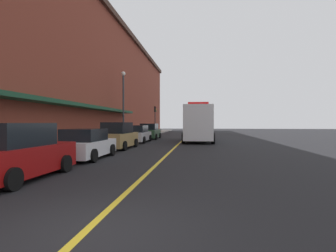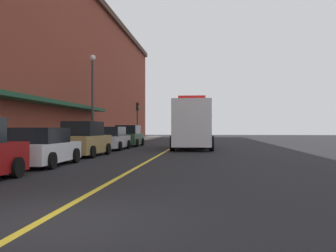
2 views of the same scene
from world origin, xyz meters
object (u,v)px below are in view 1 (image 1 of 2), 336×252
object	(u,v)px
box_truck	(198,124)
parking_meter_2	(135,130)
parked_car_1	(86,144)
traffic_light_near	(155,115)
parked_car_2	(118,136)
parking_meter_1	(26,141)
parked_car_0	(15,153)
parked_car_3	(138,134)
street_lamp_left	(123,98)
parked_car_4	(150,132)
parking_meter_0	(131,130)

from	to	relation	value
box_truck	parking_meter_2	size ratio (longest dim) A/B	6.56
parked_car_1	traffic_light_near	world-z (taller)	traffic_light_near
parked_car_2	parking_meter_1	xyz separation A→B (m)	(-1.41, -8.08, 0.19)
parked_car_0	parked_car_2	size ratio (longest dim) A/B	1.01
parked_car_0	parked_car_3	world-z (taller)	parked_car_0
parked_car_3	parking_meter_1	world-z (taller)	parked_car_3
parked_car_1	parking_meter_2	world-z (taller)	parked_car_1
box_truck	traffic_light_near	bearing A→B (deg)	-155.98
street_lamp_left	parked_car_2	bearing A→B (deg)	-75.99
parked_car_2	parking_meter_1	world-z (taller)	parked_car_2
parked_car_3	traffic_light_near	distance (m)	17.22
parked_car_4	box_truck	bearing A→B (deg)	-121.73
parking_meter_0	street_lamp_left	xyz separation A→B (m)	(-0.60, -0.91, 3.34)
box_truck	parking_meter_2	distance (m)	7.36
parked_car_2	parking_meter_1	size ratio (longest dim) A/B	3.33
parking_meter_2	traffic_light_near	distance (m)	13.02
parking_meter_0	street_lamp_left	world-z (taller)	street_lamp_left
parked_car_3	traffic_light_near	xyz separation A→B (m)	(-1.28, 17.00, 2.39)
parked_car_2	parking_meter_0	bearing A→B (deg)	10.62
parked_car_0	traffic_light_near	xyz separation A→B (m)	(-1.26, 33.77, 2.30)
parking_meter_2	parking_meter_0	bearing A→B (deg)	-90.00
parked_car_3	parking_meter_1	size ratio (longest dim) A/B	3.49
parked_car_0	street_lamp_left	world-z (taller)	street_lamp_left
traffic_light_near	parked_car_4	bearing A→B (deg)	-83.25
parked_car_3	parking_meter_0	size ratio (longest dim) A/B	3.49
parking_meter_0	parking_meter_1	distance (m)	17.05
parked_car_2	parked_car_0	bearing A→B (deg)	-178.81
parked_car_3	box_truck	xyz separation A→B (m)	(5.66, 1.99, 0.98)
parked_car_1	parked_car_4	xyz separation A→B (m)	(0.00, 17.05, 0.09)
parked_car_1	parking_meter_0	xyz separation A→B (m)	(-1.43, 14.36, 0.33)
parked_car_0	parking_meter_0	world-z (taller)	parked_car_0
parking_meter_1	parking_meter_2	bearing A→B (deg)	90.00
parking_meter_0	parking_meter_2	bearing A→B (deg)	90.00
parked_car_0	traffic_light_near	distance (m)	33.87
parked_car_2	street_lamp_left	xyz separation A→B (m)	(-2.01, 8.07, 3.53)
parked_car_1	parked_car_2	distance (m)	5.38
parked_car_0	parked_car_3	bearing A→B (deg)	0.45
parking_meter_0	parking_meter_2	world-z (taller)	same
parked_car_3	box_truck	distance (m)	6.08
parked_car_1	street_lamp_left	world-z (taller)	street_lamp_left
parked_car_4	parked_car_2	bearing A→B (deg)	179.81
parked_car_1	parking_meter_0	distance (m)	14.43
parking_meter_2	parked_car_4	bearing A→B (deg)	41.44
parking_meter_1	parked_car_2	bearing A→B (deg)	80.08
parked_car_0	parked_car_1	world-z (taller)	parked_car_0
parking_meter_0	parking_meter_1	world-z (taller)	same
street_lamp_left	traffic_light_near	size ratio (longest dim) A/B	1.61
parked_car_1	parked_car_0	bearing A→B (deg)	178.14
parked_car_4	street_lamp_left	xyz separation A→B (m)	(-2.03, -3.60, 3.58)
box_truck	parking_meter_1	size ratio (longest dim) A/B	6.56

